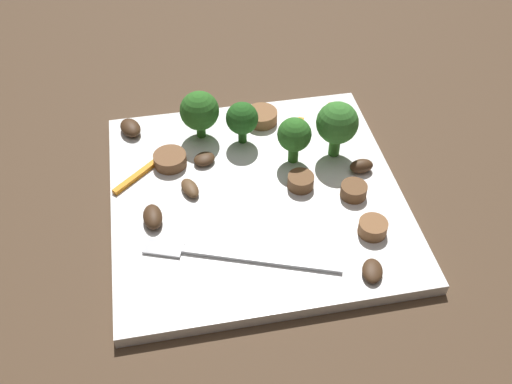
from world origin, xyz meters
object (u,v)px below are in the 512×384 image
Objects in this scene: broccoli_floret_0 at (199,111)px; mushroom_4 at (204,159)px; sausage_slice_2 at (170,160)px; mushroom_0 at (190,188)px; broccoli_floret_1 at (294,136)px; mushroom_5 at (153,217)px; sausage_slice_3 at (301,183)px; pepper_strip_2 at (136,177)px; broccoli_floret_2 at (337,124)px; mushroom_2 at (130,128)px; pepper_strip_0 at (336,116)px; pepper_strip_1 at (297,133)px; broccoli_floret_3 at (241,119)px; mushroom_1 at (361,166)px; plate at (256,196)px; fork at (226,256)px; sausage_slice_0 at (354,191)px; sausage_slice_4 at (262,117)px; sausage_slice_1 at (373,228)px; mushroom_3 at (372,271)px.

broccoli_floret_0 reaches higher than mushroom_4.
sausage_slice_2 is 0.05m from mushroom_0.
mushroom_5 is at bearing 21.76° from broccoli_floret_1.
sausage_slice_3 is 0.15m from mushroom_5.
broccoli_floret_1 reaches higher than pepper_strip_2.
mushroom_0 is at bearing 10.29° from broccoli_floret_2.
mushroom_2 is 0.23m from pepper_strip_0.
sausage_slice_2 is at bearing 122.70° from mushroom_2.
broccoli_floret_2 is at bearing 128.98° from pepper_strip_1.
broccoli_floret_3 reaches higher than mushroom_1.
mushroom_5 is at bearing 31.42° from pepper_strip_1.
fork reaches higher than plate.
mushroom_1 is at bearing -171.93° from mushroom_5.
mushroom_4 is 0.39× the size of pepper_strip_2.
pepper_strip_2 is (0.04, 0.01, -0.00)m from sausage_slice_2.
pepper_strip_1 is at bearing -179.93° from broccoli_floret_3.
broccoli_floret_3 is (0.05, -0.04, -0.00)m from broccoli_floret_1.
sausage_slice_3 is 0.17m from pepper_strip_2.
sausage_slice_0 is 0.93× the size of mushroom_0.
fork is 7.51× the size of mushroom_4.
mushroom_2 is 0.10m from mushroom_4.
plate is at bearing 135.49° from mushroom_2.
sausage_slice_4 is 0.15m from mushroom_2.
pepper_strip_1 is (-0.18, 0.04, -0.00)m from mushroom_2.
mushroom_0 is (0.11, 0.03, -0.03)m from broccoli_floret_1.
sausage_slice_1 is (-0.14, 0.17, -0.03)m from broccoli_floret_0.
broccoli_floret_2 is 2.06× the size of mushroom_5.
sausage_slice_4 is at bearing -154.85° from pepper_strip_2.
fork is at bearing 69.79° from sausage_slice_4.
pepper_strip_0 is at bearing -178.97° from broccoli_floret_0.
mushroom_5 is at bearing 96.54° from mushroom_2.
sausage_slice_4 is 0.23m from mushroom_3.
mushroom_0 reaches higher than pepper_strip_0.
mushroom_5 is 0.19m from pepper_strip_1.
broccoli_floret_0 is 0.11m from broccoli_floret_1.
broccoli_floret_2 is 1.07× the size of pepper_strip_2.
broccoli_floret_0 is at bearing 9.81° from sausage_slice_4.
plate is 5.86× the size of pepper_strip_0.
mushroom_3 is (-0.04, 0.12, -0.00)m from sausage_slice_3.
fork is 0.08m from mushroom_5.
broccoli_floret_1 is 1.69× the size of mushroom_2.
mushroom_3 is (0.02, 0.05, -0.00)m from sausage_slice_1.
fork is at bearing 106.37° from sausage_slice_2.
sausage_slice_2 is (0.08, 0.02, -0.02)m from broccoli_floret_3.
mushroom_2 is at bearing -14.48° from broccoli_floret_0.
broccoli_floret_0 is 1.97× the size of mushroom_0.
mushroom_3 is at bearing 126.45° from mushroom_4.
mushroom_3 is at bearing 138.07° from mushroom_0.
broccoli_floret_2 is (-0.13, -0.12, 0.04)m from fork.
pepper_strip_2 is at bearing 91.70° from mushroom_2.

